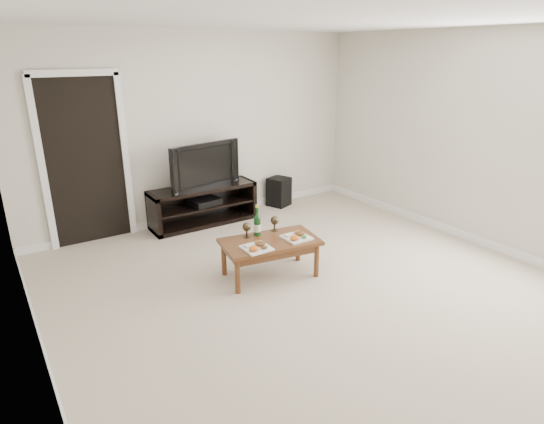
{
  "coord_description": "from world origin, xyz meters",
  "views": [
    {
      "loc": [
        -2.64,
        -3.1,
        2.34
      ],
      "look_at": [
        -0.12,
        0.73,
        0.7
      ],
      "focal_mm": 30.0,
      "sensor_mm": 36.0,
      "label": 1
    }
  ],
  "objects": [
    {
      "name": "coffee_table",
      "position": [
        -0.2,
        0.64,
        0.21
      ],
      "size": [
        1.11,
        0.72,
        0.42
      ],
      "primitive_type": "cube",
      "rotation": [
        0.0,
        0.0,
        -0.17
      ],
      "color": "brown",
      "rests_on": "ground"
    },
    {
      "name": "plate_left",
      "position": [
        -0.44,
        0.53,
        0.45
      ],
      "size": [
        0.27,
        0.27,
        0.07
      ],
      "primitive_type": "cube",
      "color": "white",
      "rests_on": "coffee_table"
    },
    {
      "name": "goblet_right",
      "position": [
        -0.0,
        0.85,
        0.51
      ],
      "size": [
        0.09,
        0.09,
        0.17
      ],
      "primitive_type": null,
      "color": "#39301F",
      "rests_on": "coffee_table"
    },
    {
      "name": "media_console",
      "position": [
        -0.11,
        2.5,
        0.28
      ],
      "size": [
        1.51,
        0.45,
        0.55
      ],
      "primitive_type": "cube",
      "color": "black",
      "rests_on": "ground"
    },
    {
      "name": "floor",
      "position": [
        0.0,
        0.0,
        0.0
      ],
      "size": [
        5.5,
        5.5,
        0.0
      ],
      "primitive_type": "plane",
      "color": "beige",
      "rests_on": "ground"
    },
    {
      "name": "wine_bottle",
      "position": [
        -0.24,
        0.84,
        0.59
      ],
      "size": [
        0.07,
        0.07,
        0.35
      ],
      "primitive_type": "cylinder",
      "color": "#0F3915",
      "rests_on": "coffee_table"
    },
    {
      "name": "plate_right",
      "position": [
        0.07,
        0.53,
        0.45
      ],
      "size": [
        0.27,
        0.27,
        0.07
      ],
      "primitive_type": "cube",
      "color": "white",
      "rests_on": "coffee_table"
    },
    {
      "name": "av_receiver",
      "position": [
        -0.09,
        2.48,
        0.33
      ],
      "size": [
        0.44,
        0.35,
        0.08
      ],
      "primitive_type": "cube",
      "rotation": [
        0.0,
        0.0,
        0.13
      ],
      "color": "black",
      "rests_on": "media_console"
    },
    {
      "name": "subwoofer",
      "position": [
        1.23,
        2.58,
        0.23
      ],
      "size": [
        0.39,
        0.39,
        0.45
      ],
      "primitive_type": "cube",
      "rotation": [
        0.0,
        0.0,
        0.38
      ],
      "color": "black",
      "rests_on": "ground"
    },
    {
      "name": "doorway",
      "position": [
        -1.55,
        2.73,
        1.02
      ],
      "size": [
        0.9,
        0.02,
        2.05
      ],
      "primitive_type": "cube",
      "color": "black",
      "rests_on": "ground"
    },
    {
      "name": "ceiling",
      "position": [
        0.0,
        0.0,
        2.62
      ],
      "size": [
        5.0,
        5.5,
        0.04
      ],
      "primitive_type": "cube",
      "color": "white",
      "rests_on": "back_wall"
    },
    {
      "name": "goblet_left",
      "position": [
        -0.36,
        0.85,
        0.51
      ],
      "size": [
        0.09,
        0.09,
        0.17
      ],
      "primitive_type": null,
      "color": "#39301F",
      "rests_on": "coffee_table"
    },
    {
      "name": "television",
      "position": [
        -0.11,
        2.5,
        0.86
      ],
      "size": [
        1.09,
        0.33,
        0.63
      ],
      "primitive_type": "imported",
      "rotation": [
        0.0,
        0.0,
        0.17
      ],
      "color": "black",
      "rests_on": "media_console"
    },
    {
      "name": "back_wall",
      "position": [
        0.0,
        2.77,
        1.3
      ],
      "size": [
        5.0,
        0.04,
        2.6
      ],
      "primitive_type": "cube",
      "color": "beige",
      "rests_on": "ground"
    }
  ]
}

